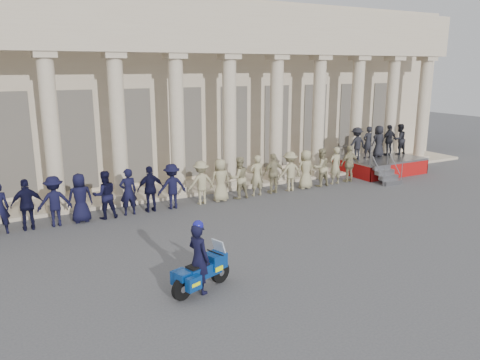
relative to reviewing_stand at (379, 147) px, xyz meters
name	(u,v)px	position (x,y,z in m)	size (l,w,h in m)	color
ground	(238,264)	(-12.75, -7.19, -1.40)	(90.00, 90.00, 0.00)	#434345
building	(109,89)	(-12.75, 7.56, 3.12)	(40.00, 12.50, 9.00)	#BAA88B
officer_rank	(155,188)	(-13.15, -0.90, -0.46)	(21.34, 0.71, 1.88)	black
reviewing_stand	(379,147)	(0.00, 0.00, 0.00)	(4.26, 4.05, 2.58)	gray
motorcycle	(202,271)	(-14.36, -8.21, -0.86)	(1.88, 1.06, 1.25)	black
rider	(199,257)	(-14.46, -8.24, -0.43)	(0.64, 0.79, 1.97)	black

